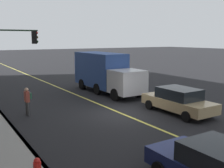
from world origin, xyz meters
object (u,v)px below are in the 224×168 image
object	(u,v)px
car_tan	(178,100)
traffic_light_mast	(8,51)
truck_blue	(105,72)
pedestrian_with_backpack	(27,99)

from	to	relation	value
car_tan	traffic_light_mast	world-z (taller)	traffic_light_mast
car_tan	traffic_light_mast	bearing A→B (deg)	47.37
truck_blue	car_tan	bearing A→B (deg)	-177.12
truck_blue	traffic_light_mast	distance (m)	8.00
truck_blue	pedestrian_with_backpack	bearing A→B (deg)	116.76
truck_blue	traffic_light_mast	world-z (taller)	traffic_light_mast
truck_blue	traffic_light_mast	bearing A→B (deg)	93.74
car_tan	truck_blue	xyz separation A→B (m)	(8.01, 0.40, 0.92)
truck_blue	pedestrian_with_backpack	size ratio (longest dim) A/B	4.76
car_tan	pedestrian_with_backpack	world-z (taller)	pedestrian_with_backpack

